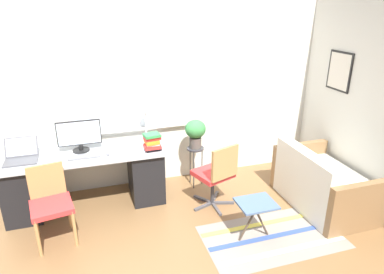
{
  "coord_description": "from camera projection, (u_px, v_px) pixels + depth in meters",
  "views": [
    {
      "loc": [
        -0.64,
        -3.65,
        2.43
      ],
      "look_at": [
        0.55,
        0.17,
        0.84
      ],
      "focal_mm": 32.0,
      "sensor_mm": 36.0,
      "label": 1
    }
  ],
  "objects": [
    {
      "name": "potted_plant",
      "position": [
        195.0,
        131.0,
        4.57
      ],
      "size": [
        0.28,
        0.28,
        0.4
      ],
      "color": "#514C47",
      "rests_on": "plant_stand"
    },
    {
      "name": "office_chair_swivel",
      "position": [
        216.0,
        174.0,
        4.18
      ],
      "size": [
        0.55,
        0.54,
        0.87
      ],
      "rotation": [
        0.0,
        0.0,
        3.47
      ],
      "color": "#47474C",
      "rests_on": "ground_plane"
    },
    {
      "name": "monitor",
      "position": [
        79.0,
        136.0,
        4.12
      ],
      "size": [
        0.51,
        0.2,
        0.39
      ],
      "color": "black",
      "rests_on": "desk"
    },
    {
      "name": "desk_chair_wooden",
      "position": [
        50.0,
        202.0,
        3.61
      ],
      "size": [
        0.47,
        0.48,
        0.83
      ],
      "rotation": [
        0.0,
        0.0,
        0.17
      ],
      "color": "#B2844C",
      "rests_on": "ground_plane"
    },
    {
      "name": "couch_loveseat",
      "position": [
        323.0,
        186.0,
        4.3
      ],
      "size": [
        0.81,
        1.27,
        0.76
      ],
      "rotation": [
        0.0,
        0.0,
        1.57
      ],
      "color": "silver",
      "rests_on": "ground_plane"
    },
    {
      "name": "mouse",
      "position": [
        108.0,
        154.0,
        4.07
      ],
      "size": [
        0.04,
        0.06,
        0.03
      ],
      "color": "slate",
      "rests_on": "desk"
    },
    {
      "name": "floor_rug_striped",
      "position": [
        272.0,
        237.0,
        3.78
      ],
      "size": [
        1.52,
        0.85,
        0.01
      ],
      "color": "gray",
      "rests_on": "ground_plane"
    },
    {
      "name": "desk",
      "position": [
        87.0,
        177.0,
        4.26
      ],
      "size": [
        1.95,
        0.68,
        0.72
      ],
      "color": "#B2B7BC",
      "rests_on": "ground_plane"
    },
    {
      "name": "book_stack",
      "position": [
        152.0,
        142.0,
        4.16
      ],
      "size": [
        0.22,
        0.18,
        0.22
      ],
      "color": "black",
      "rests_on": "desk"
    },
    {
      "name": "wall_right_with_picture",
      "position": [
        342.0,
        89.0,
        4.53
      ],
      "size": [
        0.08,
        9.0,
        2.7
      ],
      "color": "silver",
      "rests_on": "ground_plane"
    },
    {
      "name": "folding_stool",
      "position": [
        256.0,
        206.0,
        3.63
      ],
      "size": [
        0.4,
        0.34,
        0.45
      ],
      "color": "slate",
      "rests_on": "ground_plane"
    },
    {
      "name": "wall_back_with_window",
      "position": [
        138.0,
        89.0,
        4.49
      ],
      "size": [
        9.0,
        0.12,
        2.7
      ],
      "color": "silver",
      "rests_on": "ground_plane"
    },
    {
      "name": "ground_plane",
      "position": [
        154.0,
        208.0,
        4.31
      ],
      "size": [
        14.0,
        14.0,
        0.0
      ],
      "primitive_type": "plane",
      "color": "brown"
    },
    {
      "name": "keyboard",
      "position": [
        84.0,
        157.0,
        4.02
      ],
      "size": [
        0.36,
        0.13,
        0.02
      ],
      "color": "slate",
      "rests_on": "desk"
    },
    {
      "name": "desk_lamp",
      "position": [
        145.0,
        117.0,
        4.43
      ],
      "size": [
        0.12,
        0.12,
        0.43
      ],
      "color": "white",
      "rests_on": "desk"
    },
    {
      "name": "laptop",
      "position": [
        21.0,
        156.0,
        3.93
      ],
      "size": [
        0.36,
        0.35,
        0.23
      ],
      "color": "#4C4C51",
      "rests_on": "desk"
    },
    {
      "name": "plant_stand",
      "position": [
        195.0,
        153.0,
        4.68
      ],
      "size": [
        0.23,
        0.23,
        0.57
      ],
      "color": "#333338",
      "rests_on": "ground_plane"
    }
  ]
}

